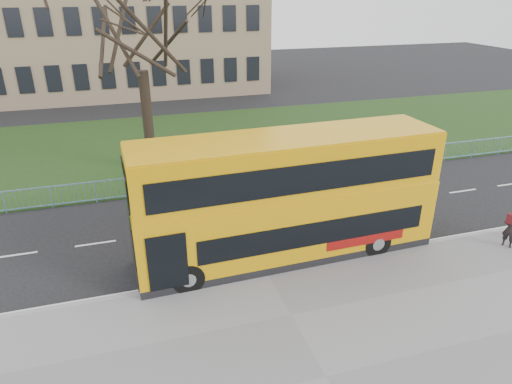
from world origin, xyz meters
TOP-DOWN VIEW (x-y plane):
  - ground at (0.00, 0.00)m, footprint 120.00×120.00m
  - pavement at (0.00, -6.75)m, footprint 80.00×10.50m
  - kerb at (0.00, -1.55)m, footprint 80.00×0.20m
  - grass_verge at (0.00, 14.30)m, footprint 80.00×15.40m
  - guard_railing at (0.00, 6.60)m, footprint 40.00×0.12m
  - bare_tree at (-3.00, 10.00)m, footprint 9.23×9.23m
  - civic_building at (-5.00, 35.00)m, footprint 30.00×15.00m
  - yellow_bus at (1.16, -0.51)m, footprint 11.42×3.02m
  - pedestrian at (9.77, -2.70)m, footprint 0.59×0.66m

SIDE VIEW (x-z plane):
  - ground at x=0.00m, z-range 0.00..0.00m
  - grass_verge at x=0.00m, z-range 0.00..0.08m
  - pavement at x=0.00m, z-range 0.00..0.12m
  - kerb at x=0.00m, z-range 0.00..0.14m
  - guard_railing at x=0.00m, z-range 0.00..1.10m
  - pedestrian at x=9.77m, z-range 0.12..1.63m
  - yellow_bus at x=1.16m, z-range 0.17..4.93m
  - bare_tree at x=-3.00m, z-range 0.08..13.26m
  - civic_building at x=-5.00m, z-range 0.00..14.00m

